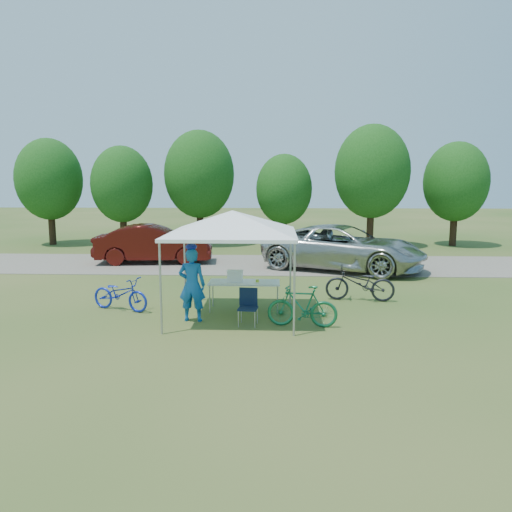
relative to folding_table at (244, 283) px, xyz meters
The scene contains 14 objects.
ground 1.06m from the folding_table, 108.75° to the right, with size 100.00×100.00×0.00m, color #2D5119.
gravel_strip 7.32m from the folding_table, 91.91° to the left, with size 24.00×5.00×0.02m, color gray.
canopy 2.06m from the folding_table, 108.75° to the right, with size 4.53×4.53×3.00m.
treeline 13.63m from the folding_table, 92.31° to the left, with size 24.89×4.28×6.30m.
folding_table is the anchor object (origin of this frame).
folding_chair 1.36m from the folding_table, 82.37° to the right, with size 0.49×0.51×0.88m.
cooler 0.32m from the folding_table, behind, with size 0.42×0.28×0.30m.
ice_cream_cup 0.37m from the folding_table, ahead, with size 0.09×0.09×0.07m, color #BFD031.
cyclist 1.66m from the folding_table, 137.88° to the right, with size 0.67×0.44×1.83m, color #1457A5.
bike_blue 3.34m from the folding_table, behind, with size 0.60×1.72×0.91m, color #1327AB.
bike_green 2.12m from the folding_table, 45.41° to the right, with size 0.47×1.67×1.00m, color #16633D.
bike_dark 3.49m from the folding_table, 19.46° to the left, with size 0.69×1.97×1.04m, color black.
minivan 7.10m from the folding_table, 60.74° to the left, with size 2.87×6.22×1.73m, color #B1B3AE.
sedan 8.66m from the folding_table, 119.66° to the left, with size 1.69×4.84×1.60m, color #470F0B.
Camera 1 is at (1.08, -12.36, 3.48)m, focal length 35.00 mm.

